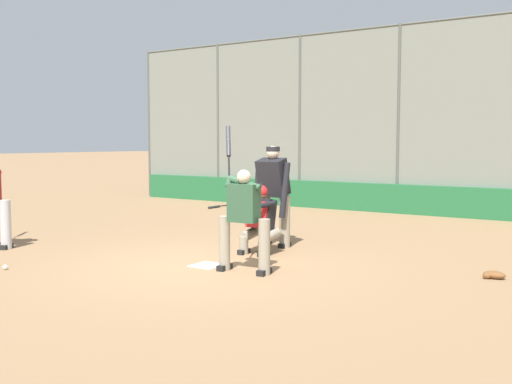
% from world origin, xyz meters
% --- Properties ---
extents(ground_plane, '(160.00, 160.00, 0.00)m').
position_xyz_m(ground_plane, '(0.00, 0.00, 0.00)').
color(ground_plane, '#93704C').
extents(home_plate_marker, '(0.43, 0.43, 0.01)m').
position_xyz_m(home_plate_marker, '(0.00, 0.00, 0.01)').
color(home_plate_marker, white).
rests_on(home_plate_marker, ground_plane).
extents(backstop_fence, '(17.54, 0.08, 4.86)m').
position_xyz_m(backstop_fence, '(0.00, -8.02, 2.52)').
color(backstop_fence, '#515651').
rests_on(backstop_fence, ground_plane).
extents(padding_wall, '(17.12, 0.18, 0.75)m').
position_xyz_m(padding_wall, '(0.00, -7.92, 0.38)').
color(padding_wall, '#236638').
rests_on(padding_wall, ground_plane).
extents(batter_at_plate, '(1.02, 0.62, 2.10)m').
position_xyz_m(batter_at_plate, '(-0.70, 0.06, 0.80)').
color(batter_at_plate, gray).
rests_on(batter_at_plate, ground_plane).
extents(catcher_behind_plate, '(0.60, 0.70, 1.14)m').
position_xyz_m(catcher_behind_plate, '(-0.12, -1.24, 0.59)').
color(catcher_behind_plate, gray).
rests_on(catcher_behind_plate, ground_plane).
extents(umpire_home, '(0.72, 0.44, 1.78)m').
position_xyz_m(umpire_home, '(0.05, -1.95, 0.96)').
color(umpire_home, gray).
rests_on(umpire_home, ground_plane).
extents(spare_bat_near_backstop, '(0.07, 0.88, 0.07)m').
position_xyz_m(spare_bat_near_backstop, '(4.66, -6.34, 0.03)').
color(spare_bat_near_backstop, black).
rests_on(spare_bat_near_backstop, ground_plane).
extents(fielding_glove_on_dirt, '(0.29, 0.22, 0.11)m').
position_xyz_m(fielding_glove_on_dirt, '(-3.77, -1.46, 0.05)').
color(fielding_glove_on_dirt, brown).
rests_on(fielding_glove_on_dirt, ground_plane).
extents(baseball_loose, '(0.07, 0.07, 0.07)m').
position_xyz_m(baseball_loose, '(2.28, 1.84, 0.04)').
color(baseball_loose, white).
rests_on(baseball_loose, ground_plane).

